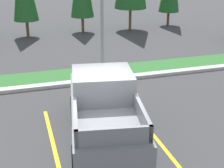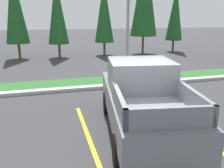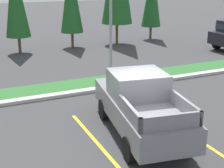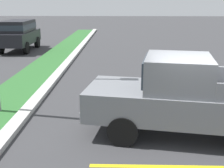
% 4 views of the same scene
% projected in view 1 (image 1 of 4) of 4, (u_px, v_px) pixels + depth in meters
% --- Properties ---
extents(ground_plane, '(120.00, 120.00, 0.00)m').
position_uv_depth(ground_plane, '(100.00, 145.00, 9.72)').
color(ground_plane, '#38383A').
extents(parking_line_near, '(0.12, 4.80, 0.01)m').
position_uv_depth(parking_line_near, '(54.00, 146.00, 9.64)').
color(parking_line_near, yellow).
rests_on(parking_line_near, ground).
extents(parking_line_far, '(0.12, 4.80, 0.01)m').
position_uv_depth(parking_line_far, '(150.00, 131.00, 10.47)').
color(parking_line_far, yellow).
rests_on(parking_line_far, ground).
extents(curb_strip, '(56.00, 0.40, 0.15)m').
position_uv_depth(curb_strip, '(70.00, 83.00, 14.13)').
color(curb_strip, '#B2B2AD').
rests_on(curb_strip, ground).
extents(grass_median, '(56.00, 1.80, 0.06)m').
position_uv_depth(grass_median, '(66.00, 76.00, 15.13)').
color(grass_median, '#2D662D').
rests_on(grass_median, ground).
extents(pickup_truck_main, '(2.74, 5.46, 2.10)m').
position_uv_depth(pickup_truck_main, '(103.00, 108.00, 9.71)').
color(pickup_truck_main, black).
rests_on(pickup_truck_main, ground).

